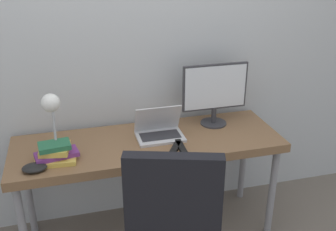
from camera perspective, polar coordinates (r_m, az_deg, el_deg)
The scene contains 9 objects.
wall_back at distance 2.78m, azimuth -4.73°, elevation 9.57°, with size 8.00×0.05×2.60m.
desk at distance 2.67m, azimuth -2.84°, elevation -4.91°, with size 1.79×0.60×0.77m.
laptop at distance 2.66m, azimuth -1.27°, elevation -2.21°, with size 0.31×0.22×0.22m.
monitor at distance 2.80m, azimuth 6.82°, elevation 3.55°, with size 0.47×0.19×0.45m.
desk_lamp at distance 2.39m, azimuth -16.47°, elevation 0.43°, with size 0.13×0.29×0.43m.
book_stack at distance 2.47m, azimuth -16.01°, elevation -5.23°, with size 0.27×0.21×0.12m.
tv_remote at distance 2.54m, azimuth 1.89°, elevation -4.54°, with size 0.05×0.18×0.02m.
media_remote at distance 2.52m, azimuth 1.04°, elevation -4.75°, with size 0.12×0.16×0.02m.
game_controller at distance 2.42m, azimuth -18.79°, elevation -7.17°, with size 0.14×0.11×0.04m.
Camera 1 is at (-0.48, -1.99, 1.98)m, focal length 42.00 mm.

